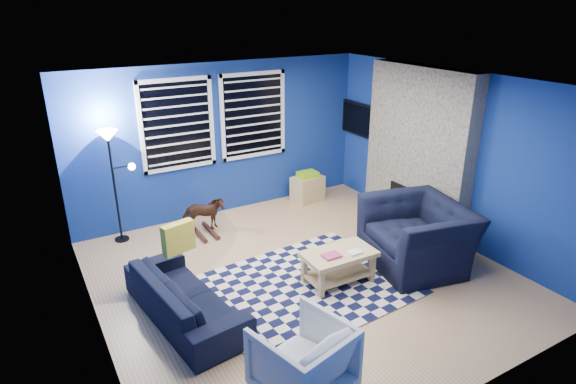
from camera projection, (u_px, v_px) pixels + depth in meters
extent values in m
plane|color=tan|center=(303.00, 276.00, 6.32)|extent=(5.00, 5.00, 0.00)
plane|color=white|center=(305.00, 83.00, 5.40)|extent=(5.00, 5.00, 0.00)
plane|color=navy|center=(223.00, 140.00, 7.87)|extent=(5.00, 0.00, 5.00)
plane|color=navy|center=(87.00, 233.00, 4.69)|extent=(0.00, 5.00, 5.00)
plane|color=navy|center=(448.00, 156.00, 7.04)|extent=(0.00, 5.00, 5.00)
cube|color=gray|center=(417.00, 149.00, 7.38)|extent=(0.26, 2.00, 2.50)
cube|color=black|center=(405.00, 205.00, 7.64)|extent=(0.04, 0.70, 0.60)
cube|color=gray|center=(397.00, 224.00, 7.70)|extent=(0.50, 1.20, 0.08)
cube|color=black|center=(177.00, 125.00, 7.38)|extent=(1.05, 0.02, 1.30)
cube|color=white|center=(173.00, 80.00, 7.12)|extent=(1.17, 0.05, 0.06)
cube|color=white|center=(181.00, 167.00, 7.62)|extent=(1.17, 0.05, 0.06)
cube|color=black|center=(253.00, 115.00, 7.99)|extent=(1.05, 0.02, 1.30)
cube|color=white|center=(252.00, 74.00, 7.73)|extent=(1.17, 0.05, 0.06)
cube|color=white|center=(254.00, 155.00, 8.23)|extent=(1.17, 0.05, 0.06)
cube|color=black|center=(361.00, 120.00, 8.56)|extent=(0.06, 1.00, 0.58)
cube|color=black|center=(359.00, 120.00, 8.55)|extent=(0.01, 0.92, 0.50)
cube|color=black|center=(305.00, 286.00, 6.07)|extent=(2.62, 2.15, 0.02)
imported|color=black|center=(185.00, 297.00, 5.40)|extent=(1.92, 0.95, 0.54)
imported|color=black|center=(417.00, 235.00, 6.46)|extent=(1.55, 1.42, 0.87)
imported|color=gray|center=(303.00, 359.00, 4.33)|extent=(0.92, 0.94, 0.71)
imported|color=#4D2C18|center=(203.00, 214.00, 7.34)|extent=(0.47, 0.69, 0.53)
cube|color=tan|center=(339.00, 254.00, 6.03)|extent=(0.92, 0.55, 0.06)
cube|color=tan|center=(338.00, 274.00, 6.14)|extent=(0.84, 0.46, 0.03)
cube|color=#AD3166|center=(331.00, 256.00, 5.91)|extent=(0.22, 0.16, 0.03)
cube|color=silver|center=(355.00, 252.00, 5.99)|extent=(0.18, 0.13, 0.03)
cube|color=tan|center=(322.00, 285.00, 5.77)|extent=(0.06, 0.06, 0.36)
cube|color=tan|center=(372.00, 268.00, 6.13)|extent=(0.06, 0.06, 0.36)
cube|color=tan|center=(304.00, 270.00, 6.10)|extent=(0.06, 0.06, 0.36)
cube|color=tan|center=(353.00, 255.00, 6.46)|extent=(0.06, 0.06, 0.36)
cube|color=tan|center=(308.00, 188.00, 8.66)|extent=(0.59, 0.44, 0.45)
cube|color=black|center=(308.00, 188.00, 8.66)|extent=(0.51, 0.39, 0.36)
cube|color=#84C917|center=(308.00, 174.00, 8.56)|extent=(0.37, 0.31, 0.09)
cylinder|color=black|center=(122.00, 239.00, 7.27)|extent=(0.21, 0.21, 0.03)
cylinder|color=black|center=(115.00, 191.00, 6.98)|extent=(0.03, 0.03, 1.58)
cone|color=white|center=(107.00, 136.00, 6.68)|extent=(0.28, 0.28, 0.16)
sphere|color=white|center=(132.00, 167.00, 6.95)|extent=(0.11, 0.11, 0.11)
cube|color=gold|center=(178.00, 238.00, 5.75)|extent=(0.42, 0.21, 0.38)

